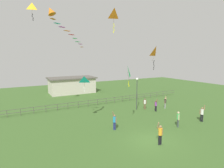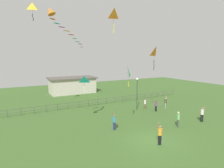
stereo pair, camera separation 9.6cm
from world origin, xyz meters
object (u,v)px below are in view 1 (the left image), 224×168
person_1 (178,118)px  kite_1 (127,72)px  person_5 (156,105)px  person_3 (160,133)px  kite_4 (156,52)px  kite_2 (84,81)px  streamer_kite (54,15)px  person_6 (114,121)px  person_2 (145,103)px  person_0 (202,113)px  kite_0 (32,7)px  lamppost (137,87)px  kite_3 (114,14)px  person_4 (165,102)px

person_1 → kite_1: kite_1 is taller
person_5 → person_3: bearing=-130.1°
kite_4 → person_1: bearing=-102.8°
kite_2 → streamer_kite: streamer_kite is taller
person_6 → kite_2: size_ratio=1.01×
person_3 → kite_1: 7.18m
person_2 → kite_4: 7.61m
person_1 → streamer_kite: (-12.26, 2.03, 9.82)m
person_0 → person_1: size_ratio=1.18×
person_6 → person_1: bearing=-22.6°
kite_0 → kite_4: 16.48m
person_2 → kite_4: size_ratio=0.52×
kite_1 → streamer_kite: streamer_kite is taller
lamppost → person_6: (-6.43, -4.85, -2.41)m
kite_3 → kite_4: 7.41m
kite_3 → kite_4: kite_3 is taller
person_4 → streamer_kite: (-16.47, -4.11, 9.89)m
person_6 → kite_4: size_ratio=0.63×
person_1 → person_3: person_3 is taller
lamppost → kite_1: bearing=-136.1°
person_2 → kite_2: bearing=176.2°
person_4 → kite_2: bearing=171.9°
kite_0 → kite_2: (4.99, -4.19, -8.90)m
person_5 → kite_1: 8.75m
person_4 → kite_4: size_ratio=0.60×
person_6 → kite_4: 10.82m
person_2 → person_5: 1.73m
lamppost → kite_3: bearing=-155.6°
person_0 → kite_2: 14.62m
person_0 → kite_1: 10.40m
person_1 → person_2: bearing=80.1°
person_0 → person_6: person_0 is taller
lamppost → person_1: 7.90m
person_3 → lamppost: bearing=64.6°
kite_0 → kite_2: 11.03m
person_0 → person_3: 8.68m
kite_4 → kite_1: bearing=-160.2°
person_1 → person_3: 5.05m
kite_3 → streamer_kite: size_ratio=0.59×
person_1 → person_3: (-4.59, -2.11, 0.03)m
lamppost → kite_1: 7.00m
person_2 → person_4: (2.94, -1.11, 0.01)m
person_1 → person_3: size_ratio=0.85×
person_3 → kite_3: 13.48m
person_3 → person_5: size_ratio=1.11×
kite_4 → streamer_kite: 14.03m
person_5 → kite_3: size_ratio=0.71×
person_4 → kite_1: 10.71m
person_0 → person_3: bearing=-166.9°
person_2 → person_3: (-5.86, -9.35, 0.11)m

